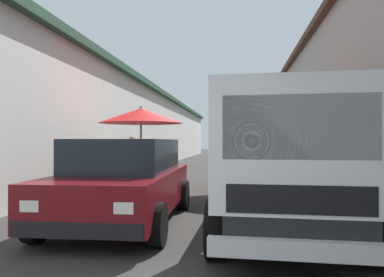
{
  "coord_description": "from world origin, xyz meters",
  "views": [
    {
      "loc": [
        -1.28,
        -0.78,
        1.42
      ],
      "look_at": [
        12.29,
        0.99,
        1.51
      ],
      "focal_mm": 33.59,
      "sensor_mm": 36.0,
      "label": 1
    }
  ],
  "objects": [
    {
      "name": "fruit_stall_near_left",
      "position": [
        17.42,
        -1.29,
        1.73
      ],
      "size": [
        2.67,
        2.67,
        2.24
      ],
      "color": "#9E9EA3",
      "rests_on": "ground"
    },
    {
      "name": "building_right_concrete",
      "position": [
        15.75,
        -7.08,
        2.85
      ],
      "size": [
        49.8,
        7.5,
        5.69
      ],
      "color": "#A39E93",
      "rests_on": "ground"
    },
    {
      "name": "fruit_stall_near_right",
      "position": [
        8.6,
        -1.29,
        1.94
      ],
      "size": [
        2.65,
        2.65,
        2.45
      ],
      "color": "#9E9EA3",
      "rests_on": "ground"
    },
    {
      "name": "hatchback_car",
      "position": [
        4.76,
        1.19,
        0.74
      ],
      "size": [
        3.95,
        2.0,
        1.45
      ],
      "color": "#600F14",
      "rests_on": "ground"
    },
    {
      "name": "vendor_by_crates",
      "position": [
        9.58,
        2.52,
        0.91
      ],
      "size": [
        0.61,
        0.33,
        1.59
      ],
      "color": "#232328",
      "rests_on": "ground"
    },
    {
      "name": "delivery_truck",
      "position": [
        3.69,
        -1.41,
        1.04
      ],
      "size": [
        4.98,
        2.1,
        2.08
      ],
      "color": "black",
      "rests_on": "ground"
    },
    {
      "name": "ground",
      "position": [
        13.5,
        0.0,
        0.0
      ],
      "size": [
        90.0,
        90.0,
        0.0
      ],
      "primitive_type": "plane",
      "color": "#33302D"
    },
    {
      "name": "plastic_stool",
      "position": [
        9.9,
        -2.73,
        0.33
      ],
      "size": [
        0.3,
        0.3,
        0.43
      ],
      "color": "#194CB2",
      "rests_on": "ground"
    },
    {
      "name": "building_left_whitewash",
      "position": [
        15.75,
        7.08,
        2.13
      ],
      "size": [
        49.8,
        7.5,
        4.25
      ],
      "color": "silver",
      "rests_on": "ground"
    },
    {
      "name": "fruit_stall_far_right",
      "position": [
        7.88,
        1.82,
        1.7
      ],
      "size": [
        2.21,
        2.21,
        2.36
      ],
      "color": "#9E9EA3",
      "rests_on": "ground"
    },
    {
      "name": "parked_scooter",
      "position": [
        7.86,
        -2.77,
        0.45
      ],
      "size": [
        1.67,
        0.56,
        1.14
      ],
      "color": "black",
      "rests_on": "ground"
    }
  ]
}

